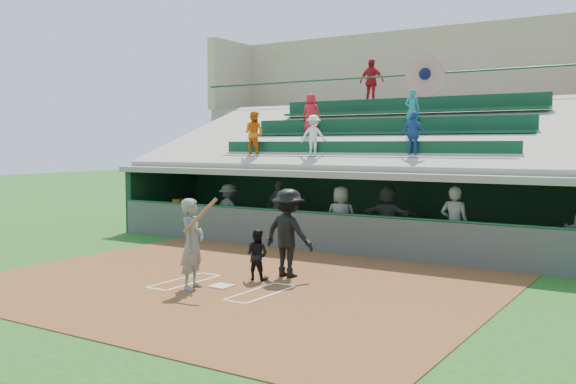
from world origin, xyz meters
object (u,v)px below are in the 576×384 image
Objects in this scene: home_plate at (221,286)px; catcher at (257,255)px; batter_at_plate at (192,243)px; water_cooler at (178,204)px; white_table at (178,220)px.

home_plate is 0.38× the size of catcher.
batter_at_plate reaches higher than catcher.
catcher is 3.06× the size of water_cooler.
home_plate is at bearing 72.21° from catcher.
white_table is at bearing -41.04° from catcher.
home_plate is 8.96m from white_table.
white_table is at bearing 137.80° from home_plate.
water_cooler is (-6.92, 5.08, 0.38)m from catcher.
batter_at_plate reaches higher than white_table.
catcher is at bearing -36.25° from water_cooler.
batter_at_plate is at bearing -131.50° from home_plate.
catcher is 8.51m from white_table.
batter_at_plate is 1.62m from catcher.
catcher is at bearing -16.88° from white_table.
batter_at_plate reaches higher than water_cooler.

